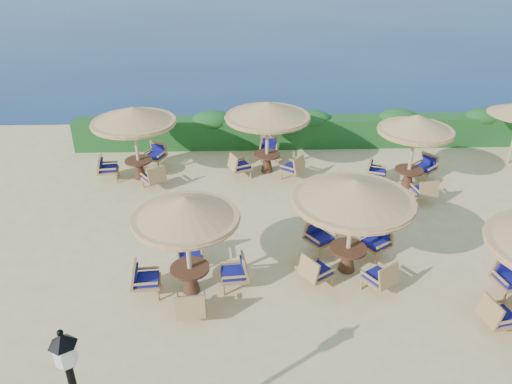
% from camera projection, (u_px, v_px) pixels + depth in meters
% --- Properties ---
extents(ground, '(120.00, 120.00, 0.00)m').
position_uv_depth(ground, '(326.00, 244.00, 14.23)').
color(ground, beige).
rests_on(ground, ground).
extents(hedge, '(18.00, 0.90, 1.20)m').
position_uv_depth(hedge, '(299.00, 132.00, 20.28)').
color(hedge, '#15431B').
rests_on(hedge, ground).
extents(cafe_set_0, '(2.85, 2.85, 2.65)m').
position_uv_depth(cafe_set_0, '(187.00, 231.00, 11.60)').
color(cafe_set_0, tan).
rests_on(cafe_set_0, ground).
extents(cafe_set_1, '(3.07, 3.07, 2.65)m').
position_uv_depth(cafe_set_1, '(353.00, 208.00, 12.28)').
color(cafe_set_1, tan).
rests_on(cafe_set_1, ground).
extents(cafe_set_3, '(2.92, 2.92, 2.65)m').
position_uv_depth(cafe_set_3, '(134.00, 127.00, 17.04)').
color(cafe_set_3, tan).
rests_on(cafe_set_3, ground).
extents(cafe_set_4, '(3.03, 3.03, 2.65)m').
position_uv_depth(cafe_set_4, '(267.00, 121.00, 17.50)').
color(cafe_set_4, tan).
rests_on(cafe_set_4, ground).
extents(cafe_set_5, '(2.73, 2.69, 2.65)m').
position_uv_depth(cafe_set_5, '(414.00, 138.00, 16.41)').
color(cafe_set_5, tan).
rests_on(cafe_set_5, ground).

